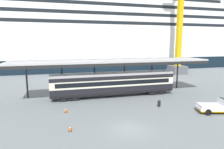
{
  "coord_description": "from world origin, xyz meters",
  "views": [
    {
      "loc": [
        -7.13,
        -19.09,
        9.19
      ],
      "look_at": [
        0.61,
        9.24,
        4.5
      ],
      "focal_mm": 31.88,
      "sensor_mm": 36.0,
      "label": 1
    }
  ],
  "objects": [
    {
      "name": "quay_bollard",
      "position": [
        6.85,
        6.02,
        0.52
      ],
      "size": [
        0.48,
        0.48,
        0.96
      ],
      "color": "black",
      "rests_on": "ground"
    },
    {
      "name": "train_carriage",
      "position": [
        2.02,
        13.2,
        2.3
      ],
      "size": [
        21.27,
        2.81,
        4.11
      ],
      "color": "black",
      "rests_on": "ground"
    },
    {
      "name": "dockside_crane",
      "position": [
        28.1,
        32.83,
        18.5
      ],
      "size": [
        13.69,
        4.4,
        61.19
      ],
      "color": "#595960",
      "rests_on": "ground"
    },
    {
      "name": "ground_plane",
      "position": [
        0.0,
        0.0,
        0.0
      ],
      "size": [
        400.0,
        400.0,
        0.0
      ],
      "primitive_type": "plane",
      "color": "slate"
    },
    {
      "name": "traffic_cone_mid",
      "position": [
        -6.41,
        6.98,
        0.37
      ],
      "size": [
        0.36,
        0.36,
        0.75
      ],
      "color": "black",
      "rests_on": "ground"
    },
    {
      "name": "service_truck",
      "position": [
        13.57,
        1.47,
        0.99
      ],
      "size": [
        5.56,
        3.41,
        2.02
      ],
      "color": "white",
      "rests_on": "ground"
    },
    {
      "name": "traffic_cone_near",
      "position": [
        -6.19,
        1.09,
        0.36
      ],
      "size": [
        0.36,
        0.36,
        0.74
      ],
      "color": "black",
      "rests_on": "ground"
    },
    {
      "name": "cruise_ship",
      "position": [
        1.51,
        53.61,
        14.15
      ],
      "size": [
        130.14,
        22.81,
        41.79
      ],
      "color": "black",
      "rests_on": "ground"
    },
    {
      "name": "platform_canopy",
      "position": [
        2.02,
        13.66,
        5.93
      ],
      "size": [
        34.34,
        5.55,
        6.25
      ],
      "color": "#B3B3B3",
      "rests_on": "ground"
    }
  ]
}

